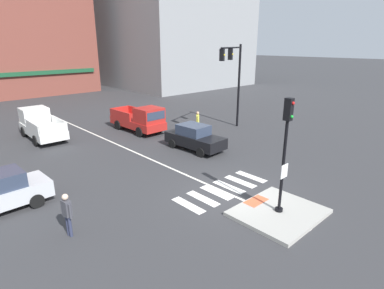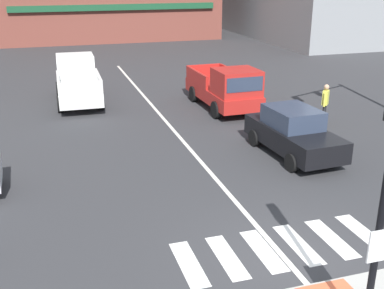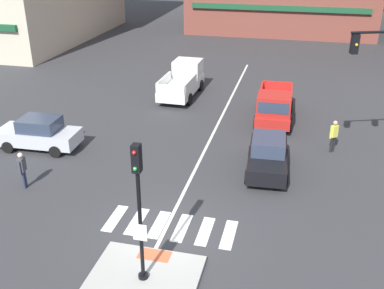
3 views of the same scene
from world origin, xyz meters
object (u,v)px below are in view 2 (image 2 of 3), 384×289
(pedestrian_waiting_far_side, at_px, (325,101))
(pickup_truck_white_westbound_distant, at_px, (77,81))
(car_black_eastbound_mid, at_px, (293,132))
(pickup_truck_red_eastbound_far, at_px, (226,89))

(pedestrian_waiting_far_side, bearing_deg, pickup_truck_white_westbound_distant, 144.15)
(car_black_eastbound_mid, height_order, pedestrian_waiting_far_side, pedestrian_waiting_far_side)
(pickup_truck_red_eastbound_far, relative_size, pedestrian_waiting_far_side, 3.08)
(pickup_truck_white_westbound_distant, relative_size, pickup_truck_red_eastbound_far, 1.00)
(pickup_truck_white_westbound_distant, distance_m, pedestrian_waiting_far_side, 11.67)
(pickup_truck_white_westbound_distant, bearing_deg, pickup_truck_red_eastbound_far, -30.25)
(car_black_eastbound_mid, relative_size, pickup_truck_red_eastbound_far, 0.81)
(pickup_truck_white_westbound_distant, xyz_separation_m, pickup_truck_red_eastbound_far, (6.31, -3.68, 0.00))
(pickup_truck_white_westbound_distant, height_order, pickup_truck_red_eastbound_far, same)
(car_black_eastbound_mid, bearing_deg, pickup_truck_white_westbound_distant, 123.93)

